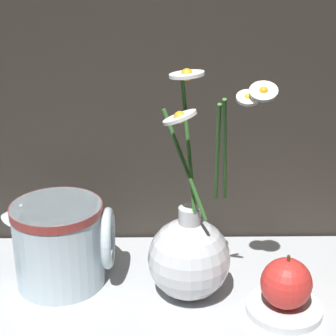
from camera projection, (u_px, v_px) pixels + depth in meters
name	position (u px, v px, depth m)	size (l,w,h in m)	color
ground_plane	(160.00, 305.00, 0.78)	(6.00, 6.00, 0.00)	black
shelf	(160.00, 301.00, 0.78)	(0.76, 0.34, 0.01)	#B2B7BC
vase_with_flowers	(188.00, 254.00, 0.76)	(0.16, 0.13, 0.32)	silver
ceramic_pitcher	(59.00, 241.00, 0.79)	(0.15, 0.13, 0.13)	silver
saucer_plate	(282.00, 308.00, 0.74)	(0.10, 0.10, 0.01)	silver
orange_fruit	(284.00, 283.00, 0.73)	(0.07, 0.07, 0.08)	red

